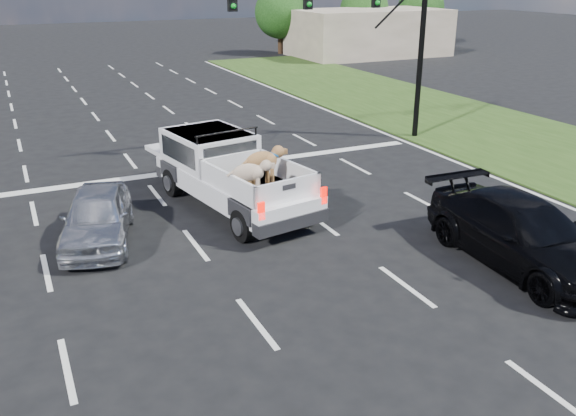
# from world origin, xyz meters

# --- Properties ---
(ground) EXTENTS (160.00, 160.00, 0.00)m
(ground) POSITION_xyz_m (0.00, 0.00, 0.00)
(ground) COLOR black
(ground) RESTS_ON ground
(road_markings) EXTENTS (17.75, 60.00, 0.01)m
(road_markings) POSITION_xyz_m (0.00, 6.56, 0.01)
(road_markings) COLOR silver
(road_markings) RESTS_ON ground
(grass_shoulder_right) EXTENTS (8.00, 60.00, 0.06)m
(grass_shoulder_right) POSITION_xyz_m (13.00, 6.00, 0.03)
(grass_shoulder_right) COLOR #253F13
(grass_shoulder_right) RESTS_ON ground
(traffic_signal) EXTENTS (9.11, 0.31, 7.00)m
(traffic_signal) POSITION_xyz_m (7.20, 10.50, 4.73)
(traffic_signal) COLOR black
(traffic_signal) RESTS_ON ground
(building_right) EXTENTS (12.00, 7.00, 3.60)m
(building_right) POSITION_xyz_m (22.00, 34.00, 1.80)
(building_right) COLOR #C4AF96
(building_right) RESTS_ON ground
(tree_far_d) EXTENTS (4.20, 4.20, 5.40)m
(tree_far_d) POSITION_xyz_m (16.00, 38.00, 3.29)
(tree_far_d) COLOR #332114
(tree_far_d) RESTS_ON ground
(tree_far_e) EXTENTS (4.20, 4.20, 5.40)m
(tree_far_e) POSITION_xyz_m (24.00, 38.00, 3.29)
(tree_far_e) COLOR #332114
(tree_far_e) RESTS_ON ground
(tree_far_f) EXTENTS (4.20, 4.20, 5.40)m
(tree_far_f) POSITION_xyz_m (30.00, 38.00, 3.29)
(tree_far_f) COLOR #332114
(tree_far_f) RESTS_ON ground
(pickup_truck) EXTENTS (3.12, 6.21, 2.22)m
(pickup_truck) POSITION_xyz_m (-0.03, 6.21, 1.04)
(pickup_truck) COLOR black
(pickup_truck) RESTS_ON ground
(silver_sedan) EXTENTS (2.53, 4.21, 1.34)m
(silver_sedan) POSITION_xyz_m (-3.87, 5.26, 0.67)
(silver_sedan) COLOR silver
(silver_sedan) RESTS_ON ground
(black_coupe) EXTENTS (2.34, 5.35, 1.53)m
(black_coupe) POSITION_xyz_m (4.75, -0.19, 0.76)
(black_coupe) COLOR black
(black_coupe) RESTS_ON ground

